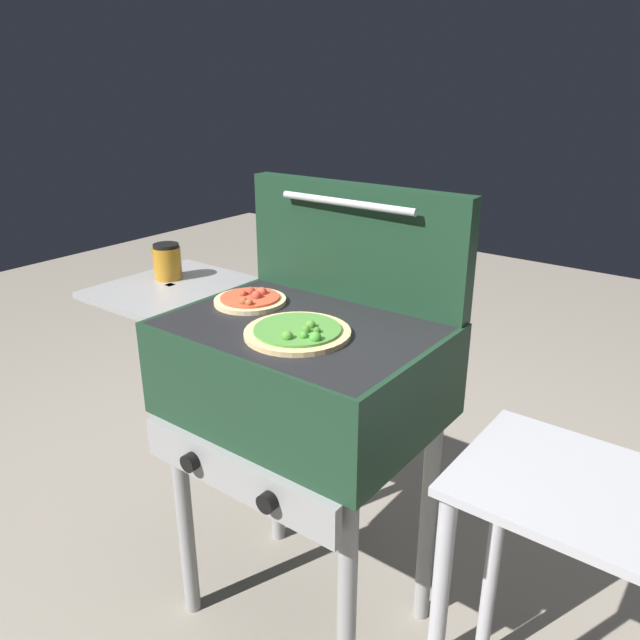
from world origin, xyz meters
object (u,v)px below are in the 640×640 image
at_px(sauce_jar, 167,262).
at_px(prep_table, 563,571).
at_px(grill, 298,376).
at_px(pizza_veggie, 298,332).
at_px(pizza_pepperoni, 250,299).

distance_m(sauce_jar, prep_table, 1.26).
xyz_separation_m(grill, pizza_veggie, (0.05, -0.06, 0.15)).
xyz_separation_m(pizza_pepperoni, prep_table, (0.86, -0.03, -0.38)).
height_order(pizza_pepperoni, sauce_jar, sauce_jar).
bearing_deg(prep_table, sauce_jar, 178.25).
height_order(grill, pizza_pepperoni, pizza_pepperoni).
relative_size(sauce_jar, prep_table, 0.14).
bearing_deg(grill, prep_table, 0.37).
height_order(grill, pizza_veggie, pizza_veggie).
bearing_deg(pizza_pepperoni, grill, -9.64).
relative_size(pizza_veggie, pizza_pepperoni, 1.31).
relative_size(grill, pizza_pepperoni, 5.17).
xyz_separation_m(grill, prep_table, (0.67, 0.00, -0.23)).
distance_m(pizza_pepperoni, prep_table, 0.94).
distance_m(grill, pizza_veggie, 0.17).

